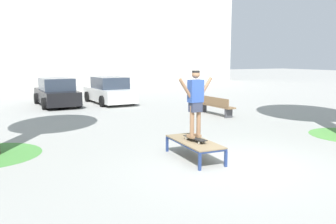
% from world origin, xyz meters
% --- Properties ---
extents(ground_plane, '(120.00, 120.00, 0.00)m').
position_xyz_m(ground_plane, '(0.00, 0.00, 0.00)').
color(ground_plane, '#999993').
extents(building_facade, '(37.86, 4.00, 15.66)m').
position_xyz_m(building_facade, '(0.76, 29.07, 7.83)').
color(building_facade, silver).
rests_on(building_facade, ground).
extents(skate_box, '(0.84, 1.93, 0.46)m').
position_xyz_m(skate_box, '(-0.59, 0.97, 0.41)').
color(skate_box, navy).
rests_on(skate_box, ground).
extents(skateboard, '(0.26, 0.81, 0.09)m').
position_xyz_m(skateboard, '(-0.60, 0.93, 0.54)').
color(skateboard, black).
rests_on(skateboard, skate_box).
extents(skater, '(1.00, 0.30, 1.69)m').
position_xyz_m(skater, '(-0.60, 0.94, 1.53)').
color(skater, '#8E6647').
rests_on(skater, skateboard).
extents(car_black, '(2.02, 4.25, 1.50)m').
position_xyz_m(car_black, '(-2.01, 13.06, 0.69)').
color(car_black, black).
rests_on(car_black, ground).
extents(car_white, '(2.10, 4.29, 1.50)m').
position_xyz_m(car_white, '(0.83, 12.79, 0.69)').
color(car_white, silver).
rests_on(car_white, ground).
extents(park_bench, '(0.54, 2.42, 0.83)m').
position_xyz_m(park_bench, '(3.82, 6.66, 0.45)').
color(park_bench, brown).
rests_on(park_bench, ground).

